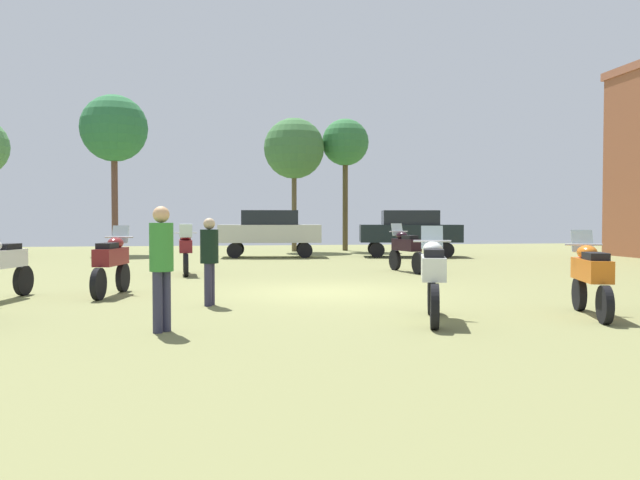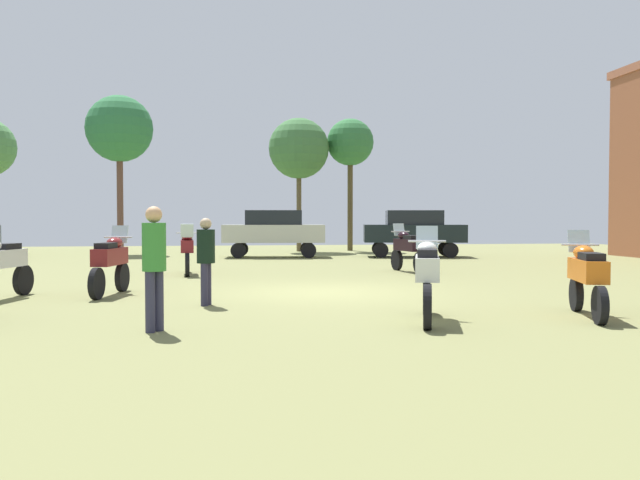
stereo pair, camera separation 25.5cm
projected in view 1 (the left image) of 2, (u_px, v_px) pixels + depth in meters
ground_plane at (326, 293)px, 14.33m from camera, size 44.00×52.00×0.02m
motorcycle_1 at (112, 261)px, 13.65m from camera, size 0.70×2.12×1.48m
motorcycle_2 at (433, 275)px, 10.25m from camera, size 0.84×2.13×1.51m
motorcycle_4 at (0, 264)px, 12.83m from camera, size 0.77×2.26×1.48m
motorcycle_5 at (591, 274)px, 10.71m from camera, size 0.81×2.04×1.44m
motorcycle_7 at (186, 250)px, 18.81m from camera, size 0.62×2.11×1.49m
motorcycle_9 at (406, 248)px, 19.75m from camera, size 0.69×2.23×1.49m
car_1 at (410, 230)px, 27.86m from camera, size 4.56×2.56×2.00m
car_2 at (270, 230)px, 27.53m from camera, size 4.45×2.21×2.00m
person_2 at (161, 258)px, 9.22m from camera, size 0.48×0.48×1.81m
person_3 at (209, 255)px, 12.07m from camera, size 0.43×0.43×1.65m
tree_1 at (114, 129)px, 30.11m from camera, size 3.11×3.11×7.43m
tree_3 at (294, 149)px, 32.39m from camera, size 3.04×3.04×6.71m
tree_5 at (345, 144)px, 33.18m from camera, size 2.41×2.41×6.79m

